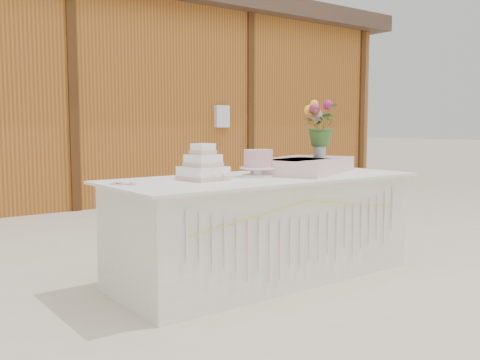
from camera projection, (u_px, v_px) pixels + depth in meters
name	position (u px, v px, depth m)	size (l,w,h in m)	color
ground	(264.00, 277.00, 4.08)	(80.00, 80.00, 0.00)	beige
barn	(28.00, 93.00, 8.66)	(12.60, 4.60, 3.30)	#A45D22
cake_table	(264.00, 227.00, 4.03)	(2.40, 1.00, 0.77)	white
wedding_cake	(203.00, 168.00, 3.74)	(0.32, 0.32, 0.26)	white
pink_cake_stand	(258.00, 161.00, 4.00)	(0.28, 0.28, 0.20)	white
satin_runner	(306.00, 165.00, 4.32)	(0.93, 0.54, 0.12)	beige
flower_vase	(320.00, 149.00, 4.42)	(0.10, 0.10, 0.14)	#ABABB0
bouquet	(320.00, 119.00, 4.39)	(0.31, 0.27, 0.35)	#3A6227
loose_flowers	(124.00, 183.00, 3.48)	(0.13, 0.33, 0.02)	pink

